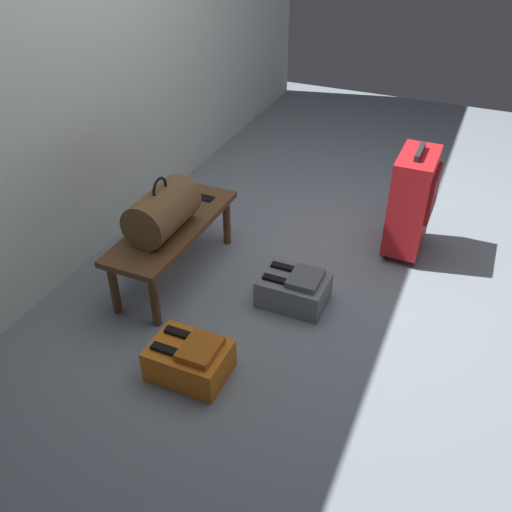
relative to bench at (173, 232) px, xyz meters
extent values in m
plane|color=slate|center=(0.46, -0.95, -0.31)|extent=(6.60, 6.60, 0.00)
cube|color=silver|center=(0.46, 0.65, 1.09)|extent=(6.00, 0.10, 2.80)
cube|color=brown|center=(0.00, 0.00, 0.04)|extent=(1.00, 0.36, 0.04)
cylinder|color=brown|center=(-0.44, -0.13, -0.15)|extent=(0.05, 0.05, 0.33)
cylinder|color=brown|center=(0.44, -0.13, -0.15)|extent=(0.05, 0.05, 0.33)
cylinder|color=brown|center=(-0.44, 0.13, -0.15)|extent=(0.05, 0.05, 0.33)
cylinder|color=brown|center=(0.44, 0.13, -0.15)|extent=(0.05, 0.05, 0.33)
cylinder|color=brown|center=(-0.09, 0.00, 0.19)|extent=(0.44, 0.26, 0.26)
torus|color=black|center=(-0.09, 0.00, 0.33)|extent=(0.14, 0.02, 0.14)
cube|color=black|center=(0.34, -0.02, 0.06)|extent=(0.07, 0.14, 0.01)
cube|color=black|center=(0.34, -0.02, 0.06)|extent=(0.06, 0.13, 0.00)
cube|color=red|center=(0.83, -1.22, 0.05)|extent=(0.41, 0.22, 0.62)
cube|color=maroon|center=(0.83, -1.34, 0.13)|extent=(0.33, 0.02, 0.28)
cube|color=#262628|center=(0.83, -1.22, 0.38)|extent=(0.23, 0.03, 0.04)
cylinder|color=black|center=(0.69, -1.14, -0.29)|extent=(0.02, 0.05, 0.05)
cylinder|color=black|center=(0.98, -1.14, -0.29)|extent=(0.02, 0.05, 0.05)
cube|color=orange|center=(-0.68, -0.47, -0.23)|extent=(0.28, 0.38, 0.17)
cube|color=#AD5514|center=(-0.68, -0.54, -0.12)|extent=(0.21, 0.17, 0.04)
cube|color=black|center=(-0.75, -0.41, -0.13)|extent=(0.04, 0.19, 0.02)
cube|color=black|center=(-0.62, -0.41, -0.13)|extent=(0.04, 0.19, 0.02)
cube|color=slate|center=(0.04, -0.75, -0.23)|extent=(0.28, 0.38, 0.17)
cube|color=#515559|center=(0.04, -0.81, -0.12)|extent=(0.21, 0.17, 0.04)
cube|color=black|center=(-0.03, -0.68, -0.13)|extent=(0.04, 0.19, 0.02)
cube|color=black|center=(0.10, -0.68, -0.13)|extent=(0.04, 0.19, 0.02)
camera|label=1|loc=(-2.35, -1.56, 1.77)|focal=39.37mm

